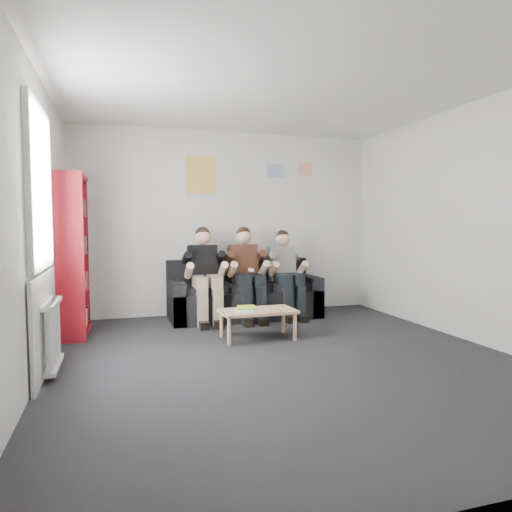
{
  "coord_description": "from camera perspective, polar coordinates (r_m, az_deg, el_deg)",
  "views": [
    {
      "loc": [
        -1.58,
        -4.17,
        1.33
      ],
      "look_at": [
        0.08,
        1.3,
        0.93
      ],
      "focal_mm": 32.0,
      "sensor_mm": 36.0,
      "label": 1
    }
  ],
  "objects": [
    {
      "name": "person_left",
      "position": [
        6.21,
        -6.36,
        -2.4
      ],
      "size": [
        0.4,
        0.85,
        1.3
      ],
      "rotation": [
        0.0,
        0.0,
        -0.05
      ],
      "color": "black",
      "rests_on": "sofa"
    },
    {
      "name": "poster_large",
      "position": [
        6.8,
        -6.93,
        10.02
      ],
      "size": [
        0.42,
        0.01,
        0.55
      ],
      "primitive_type": "cube",
      "color": "#E2E04F",
      "rests_on": "room_shell"
    },
    {
      "name": "coffee_table",
      "position": [
        5.32,
        0.22,
        -7.17
      ],
      "size": [
        0.86,
        0.47,
        0.34
      ],
      "rotation": [
        0.0,
        0.0,
        0.04
      ],
      "color": "#D8AD7C",
      "rests_on": "ground"
    },
    {
      "name": "poster_pink",
      "position": [
        7.29,
        6.18,
        10.81
      ],
      "size": [
        0.22,
        0.01,
        0.18
      ],
      "primitive_type": "cube",
      "color": "#D54291",
      "rests_on": "room_shell"
    },
    {
      "name": "room_shell",
      "position": [
        4.46,
        3.86,
        4.21
      ],
      "size": [
        5.0,
        5.0,
        5.0
      ],
      "color": "black",
      "rests_on": "ground"
    },
    {
      "name": "window",
      "position": [
        4.43,
        -25.23,
        -0.32
      ],
      "size": [
        0.05,
        1.3,
        2.36
      ],
      "color": "white",
      "rests_on": "room_shell"
    },
    {
      "name": "poster_blue",
      "position": [
        7.1,
        2.4,
        10.6
      ],
      "size": [
        0.25,
        0.01,
        0.2
      ],
      "primitive_type": "cube",
      "color": "#3F99D8",
      "rests_on": "room_shell"
    },
    {
      "name": "person_right",
      "position": [
        6.54,
        3.84,
        -2.23
      ],
      "size": [
        0.38,
        0.8,
        1.25
      ],
      "rotation": [
        0.0,
        0.0,
        -0.14
      ],
      "color": "silver",
      "rests_on": "sofa"
    },
    {
      "name": "poster_sign",
      "position": [
        6.74,
        -12.08,
        11.73
      ],
      "size": [
        0.2,
        0.01,
        0.14
      ],
      "primitive_type": "cube",
      "color": "white",
      "rests_on": "room_shell"
    },
    {
      "name": "game_cases",
      "position": [
        5.26,
        -1.33,
        -6.59
      ],
      "size": [
        0.24,
        0.21,
        0.05
      ],
      "rotation": [
        0.0,
        0.0,
        -0.24
      ],
      "color": "silver",
      "rests_on": "coffee_table"
    },
    {
      "name": "person_middle",
      "position": [
        6.35,
        -1.13,
        -2.24
      ],
      "size": [
        0.4,
        0.85,
        1.3
      ],
      "rotation": [
        0.0,
        0.0,
        -0.0
      ],
      "color": "#472417",
      "rests_on": "sofa"
    },
    {
      "name": "bookshelf",
      "position": [
        5.87,
        -21.76,
        0.08
      ],
      "size": [
        0.29,
        0.87,
        1.92
      ],
      "rotation": [
        0.0,
        0.0,
        -0.04
      ],
      "color": "maroon",
      "rests_on": "ground"
    },
    {
      "name": "radiator",
      "position": [
        4.51,
        -24.03,
        -8.93
      ],
      "size": [
        0.1,
        0.64,
        0.6
      ],
      "color": "white",
      "rests_on": "ground"
    },
    {
      "name": "sofa",
      "position": [
        6.58,
        -1.59,
        -5.09
      ],
      "size": [
        2.11,
        0.86,
        0.82
      ],
      "color": "black",
      "rests_on": "ground"
    }
  ]
}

